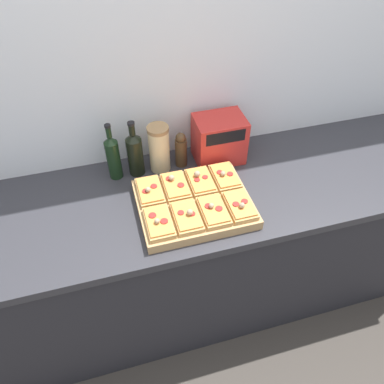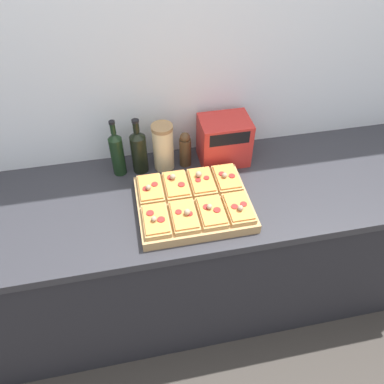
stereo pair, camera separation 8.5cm
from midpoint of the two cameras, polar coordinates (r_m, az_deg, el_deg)
ground_plane at (r=2.24m, az=1.84°, el=-22.28°), size 12.00×12.00×0.00m
wall_back at (r=1.74m, az=-4.02°, el=16.66°), size 6.00×0.06×2.50m
kitchen_counter at (r=2.01m, az=-0.59°, el=-9.09°), size 2.63×0.67×0.89m
cutting_board at (r=1.59m, az=-1.23°, el=-1.86°), size 0.47×0.39×0.04m
pizza_slice_back_left at (r=1.61m, az=-7.95°, el=0.14°), size 0.10×0.17×0.05m
pizza_slice_back_midleft at (r=1.62m, az=-4.04°, el=0.94°), size 0.10×0.17×0.05m
pizza_slice_back_midright at (r=1.64m, az=-0.19°, el=1.68°), size 0.10×0.17×0.06m
pizza_slice_back_right at (r=1.66m, az=3.58°, el=2.36°), size 0.10×0.17×0.05m
pizza_slice_front_left at (r=1.48m, az=-6.72°, el=-4.64°), size 0.10×0.17×0.05m
pizza_slice_front_midleft at (r=1.49m, az=-2.44°, el=-3.76°), size 0.10×0.17×0.05m
pizza_slice_front_midright at (r=1.51m, az=1.70°, el=-2.90°), size 0.10×0.17×0.05m
pizza_slice_front_right at (r=1.54m, az=5.74°, el=-2.07°), size 0.10×0.17×0.05m
olive_oil_bottle at (r=1.72m, az=-13.33°, el=5.28°), size 0.06×0.06×0.28m
wine_bottle at (r=1.72m, az=-10.10°, el=5.83°), size 0.07×0.07×0.28m
grain_jar_tall at (r=1.73m, az=-6.43°, el=6.59°), size 0.10×0.10×0.23m
pepper_mill at (r=1.76m, az=-3.08°, el=6.42°), size 0.06×0.06×0.18m
toaster_oven at (r=1.79m, az=2.78°, el=8.03°), size 0.25×0.17×0.22m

